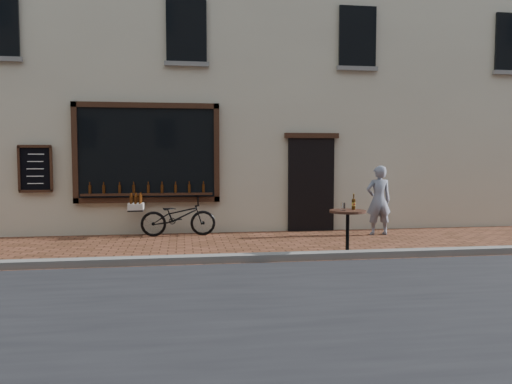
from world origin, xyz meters
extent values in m
plane|color=#522E1A|center=(0.00, 0.00, 0.00)|extent=(90.00, 90.00, 0.00)
cube|color=slate|center=(0.00, 0.20, 0.06)|extent=(90.00, 0.25, 0.12)
cube|color=beige|center=(0.00, 6.50, 5.00)|extent=(28.00, 6.00, 10.00)
cube|color=black|center=(-1.90, 3.45, 1.85)|extent=(3.00, 0.06, 2.00)
cube|color=black|center=(-1.90, 3.43, 2.91)|extent=(3.24, 0.10, 0.12)
cube|color=black|center=(-1.90, 3.43, 0.79)|extent=(3.24, 0.10, 0.12)
cube|color=black|center=(-3.46, 3.43, 1.85)|extent=(0.12, 0.10, 2.24)
cube|color=black|center=(-0.34, 3.43, 1.85)|extent=(0.12, 0.10, 2.24)
cube|color=black|center=(-1.90, 3.38, 0.92)|extent=(2.90, 0.16, 0.05)
cube|color=black|center=(1.90, 3.46, 1.10)|extent=(1.10, 0.10, 2.20)
cube|color=black|center=(1.90, 3.43, 2.26)|extent=(1.30, 0.10, 0.12)
cube|color=black|center=(-4.30, 3.44, 1.50)|extent=(0.62, 0.04, 0.92)
cylinder|color=#3D1C07|center=(-3.15, 3.38, 1.04)|extent=(0.06, 0.06, 0.19)
cylinder|color=#3D1C07|center=(-2.84, 3.38, 1.04)|extent=(0.06, 0.06, 0.19)
cylinder|color=#3D1C07|center=(-2.52, 3.38, 1.04)|extent=(0.06, 0.06, 0.19)
cylinder|color=#3D1C07|center=(-2.21, 3.38, 1.04)|extent=(0.06, 0.06, 0.19)
cylinder|color=#3D1C07|center=(-1.90, 3.38, 1.04)|extent=(0.06, 0.06, 0.19)
cylinder|color=#3D1C07|center=(-1.59, 3.38, 1.04)|extent=(0.06, 0.06, 0.19)
cylinder|color=#3D1C07|center=(-1.27, 3.38, 1.04)|extent=(0.06, 0.06, 0.19)
cylinder|color=#3D1C07|center=(-0.96, 3.38, 1.04)|extent=(0.06, 0.06, 0.19)
cylinder|color=#3D1C07|center=(-0.65, 3.38, 1.04)|extent=(0.06, 0.06, 0.19)
cube|color=black|center=(-1.00, 3.46, 4.60)|extent=(0.90, 0.06, 1.40)
cube|color=black|center=(3.00, 3.46, 4.60)|extent=(0.90, 0.06, 1.40)
cube|color=black|center=(7.00, 3.46, 4.60)|extent=(0.90, 0.06, 1.40)
imported|color=black|center=(-1.22, 3.12, 0.43)|extent=(1.65, 0.58, 0.87)
cube|color=black|center=(-2.13, 3.11, 0.60)|extent=(0.33, 0.46, 0.03)
cube|color=beige|center=(-2.13, 3.11, 0.68)|extent=(0.33, 0.48, 0.13)
cylinder|color=#3D1C07|center=(-2.04, 2.94, 0.84)|extent=(0.05, 0.05, 0.18)
cylinder|color=#3D1C07|center=(-2.13, 2.94, 0.84)|extent=(0.05, 0.05, 0.18)
cylinder|color=#3D1C07|center=(-2.23, 2.94, 0.84)|extent=(0.05, 0.05, 0.18)
cylinder|color=#3D1C07|center=(-2.04, 3.05, 0.84)|extent=(0.05, 0.05, 0.18)
cylinder|color=#3D1C07|center=(-2.13, 3.05, 0.84)|extent=(0.05, 0.05, 0.18)
cylinder|color=#3D1C07|center=(-2.23, 3.05, 0.84)|extent=(0.05, 0.05, 0.18)
cylinder|color=#3D1C07|center=(-2.04, 3.17, 0.84)|extent=(0.05, 0.05, 0.18)
cylinder|color=#3D1C07|center=(-2.13, 3.17, 0.84)|extent=(0.05, 0.05, 0.18)
cylinder|color=#3D1C07|center=(-2.23, 3.17, 0.84)|extent=(0.05, 0.05, 0.18)
cylinder|color=#3D1C07|center=(-2.04, 3.28, 0.84)|extent=(0.05, 0.05, 0.18)
cylinder|color=black|center=(1.75, 0.35, 0.02)|extent=(0.47, 0.47, 0.03)
cylinder|color=black|center=(1.75, 0.35, 0.41)|extent=(0.06, 0.06, 0.75)
cylinder|color=black|center=(1.75, 0.35, 0.80)|extent=(0.64, 0.64, 0.04)
cylinder|color=gold|center=(1.88, 0.41, 0.92)|extent=(0.07, 0.07, 0.06)
cylinder|color=white|center=(1.65, 0.28, 0.89)|extent=(0.08, 0.08, 0.14)
imported|color=gray|center=(3.26, 2.66, 0.78)|extent=(0.58, 0.39, 1.56)
camera|label=1|loc=(-1.11, -8.04, 1.75)|focal=35.00mm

